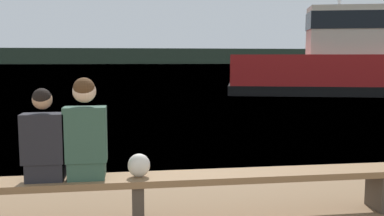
{
  "coord_description": "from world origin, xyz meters",
  "views": [
    {
      "loc": [
        -0.05,
        -1.45,
        1.67
      ],
      "look_at": [
        1.01,
        5.84,
        0.83
      ],
      "focal_mm": 40.0,
      "sensor_mm": 36.0,
      "label": 1
    }
  ],
  "objects_px": {
    "person_left": "(44,141)",
    "person_right": "(86,133)",
    "bench_main": "(138,185)",
    "shopping_bag": "(139,165)",
    "tugboat_red": "(336,67)"
  },
  "relations": [
    {
      "from": "person_left",
      "to": "person_right",
      "type": "height_order",
      "value": "person_right"
    },
    {
      "from": "bench_main",
      "to": "shopping_bag",
      "type": "bearing_deg",
      "value": -29.13
    },
    {
      "from": "bench_main",
      "to": "person_right",
      "type": "relative_size",
      "value": 5.84
    },
    {
      "from": "person_right",
      "to": "bench_main",
      "type": "bearing_deg",
      "value": 0.33
    },
    {
      "from": "person_right",
      "to": "shopping_bag",
      "type": "xyz_separation_m",
      "value": [
        0.52,
        -0.01,
        -0.35
      ]
    },
    {
      "from": "person_right",
      "to": "tugboat_red",
      "type": "xyz_separation_m",
      "value": [
        10.1,
        14.81,
        0.35
      ]
    },
    {
      "from": "shopping_bag",
      "to": "tugboat_red",
      "type": "height_order",
      "value": "tugboat_red"
    },
    {
      "from": "bench_main",
      "to": "tugboat_red",
      "type": "bearing_deg",
      "value": 57.04
    },
    {
      "from": "person_left",
      "to": "tugboat_red",
      "type": "xyz_separation_m",
      "value": [
        10.5,
        14.8,
        0.43
      ]
    },
    {
      "from": "person_right",
      "to": "tugboat_red",
      "type": "distance_m",
      "value": 17.93
    },
    {
      "from": "person_left",
      "to": "person_right",
      "type": "xyz_separation_m",
      "value": [
        0.4,
        -0.0,
        0.08
      ]
    },
    {
      "from": "tugboat_red",
      "to": "person_left",
      "type": "bearing_deg",
      "value": 159.76
    },
    {
      "from": "person_left",
      "to": "person_right",
      "type": "relative_size",
      "value": 0.9
    },
    {
      "from": "person_left",
      "to": "shopping_bag",
      "type": "relative_size",
      "value": 3.83
    },
    {
      "from": "bench_main",
      "to": "person_right",
      "type": "distance_m",
      "value": 0.75
    }
  ]
}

